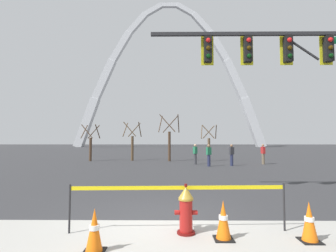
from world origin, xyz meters
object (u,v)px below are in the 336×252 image
Objects in this scene: pedestrian_walking_left at (209,155)px; traffic_signal_gantry at (301,67)px; pedestrian_standing_center at (263,154)px; pedestrian_walking_right at (232,155)px; pedestrian_near_trees at (195,154)px; traffic_cone_curb_edge at (223,220)px; traffic_cone_by_hydrant at (309,222)px; fire_hydrant at (186,210)px; traffic_cone_mid_sidewalk at (94,231)px; monument_arch at (169,81)px.

traffic_signal_gantry is at bearing -79.86° from pedestrian_walking_left.
pedestrian_standing_center is (4.54, 1.68, 0.00)m from pedestrian_walking_left.
pedestrian_walking_left is (-1.75, 9.76, -3.59)m from traffic_signal_gantry.
pedestrian_near_trees is at bearing 156.99° from pedestrian_walking_right.
pedestrian_standing_center is (6.33, 15.29, 0.46)m from traffic_cone_curb_edge.
pedestrian_near_trees reaches higher than traffic_cone_by_hydrant.
fire_hydrant is 0.62× the size of pedestrian_near_trees.
pedestrian_walking_left is 4.84m from pedestrian_standing_center.
pedestrian_near_trees is at bearing 78.42° from traffic_cone_mid_sidewalk.
monument_arch is at bearing 89.20° from traffic_cone_mid_sidewalk.
pedestrian_walking_left is at bearing 79.46° from fire_hydrant.
traffic_cone_by_hydrant is 0.46× the size of pedestrian_near_trees.
pedestrian_near_trees is at bearing 86.38° from traffic_cone_curb_edge.
monument_arch reaches higher than fire_hydrant.
traffic_cone_curb_edge is at bearing 14.13° from traffic_cone_mid_sidewalk.
monument_arch is 35.39× the size of pedestrian_walking_right.
traffic_cone_mid_sidewalk is at bearing -118.45° from pedestrian_standing_center.
traffic_cone_curb_edge is 0.46× the size of pedestrian_walking_right.
traffic_cone_mid_sidewalk is 0.01× the size of monument_arch.
fire_hydrant is at bearing 156.33° from traffic_cone_curb_edge.
pedestrian_walking_right is (1.98, 14.14, 0.46)m from traffic_cone_by_hydrant.
fire_hydrant is at bearing -115.08° from pedestrian_standing_center.
traffic_signal_gantry is 4.92× the size of pedestrian_near_trees.
traffic_cone_by_hydrant is 16.10m from pedestrian_standing_center.
traffic_cone_by_hydrant is at bearing -116.65° from traffic_signal_gantry.
traffic_cone_mid_sidewalk is 0.46× the size of pedestrian_walking_right.
pedestrian_walking_left is 1.00× the size of pedestrian_walking_right.
traffic_cone_by_hydrant is (2.25, -0.38, -0.11)m from fire_hydrant.
traffic_cone_by_hydrant is 0.09× the size of traffic_signal_gantry.
pedestrian_walking_right is at bearing 82.02° from traffic_cone_by_hydrant.
traffic_signal_gantry reaches higher than fire_hydrant.
traffic_signal_gantry is (5.80, 4.41, 4.05)m from traffic_cone_mid_sidewalk.
monument_arch reaches higher than traffic_cone_curb_edge.
pedestrian_walking_left and pedestrian_standing_center have the same top height.
fire_hydrant is at bearing -89.51° from monument_arch.
fire_hydrant is 1.81m from traffic_cone_mid_sidewalk.
pedestrian_standing_center is 1.00× the size of pedestrian_near_trees.
pedestrian_standing_center is 1.00× the size of pedestrian_walking_right.
pedestrian_standing_center is at bearing 64.92° from fire_hydrant.
fire_hydrant is 1.36× the size of traffic_cone_mid_sidewalk.
traffic_cone_by_hydrant is 0.46× the size of pedestrian_standing_center.
monument_arch is 35.39× the size of pedestrian_near_trees.
pedestrian_walking_right is at bearing -85.06° from monument_arch.
pedestrian_near_trees is at bearing 102.83° from traffic_signal_gantry.
traffic_signal_gantry reaches higher than pedestrian_standing_center.
traffic_cone_mid_sidewalk is 16.06m from pedestrian_near_trees.
pedestrian_walking_right is at bearing 75.83° from traffic_cone_curb_edge.
traffic_cone_by_hydrant is 72.59m from monument_arch.
monument_arch reaches higher than pedestrian_near_trees.
traffic_signal_gantry is at bearing -85.83° from monument_arch.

